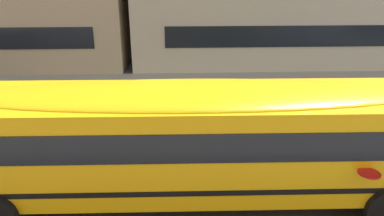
{
  "coord_description": "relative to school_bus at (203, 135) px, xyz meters",
  "views": [
    {
      "loc": [
        0.34,
        -8.71,
        4.88
      ],
      "look_at": [
        0.7,
        -0.91,
        1.89
      ],
      "focal_mm": 32.33,
      "sensor_mm": 36.0,
      "label": 1
    }
  ],
  "objects": [
    {
      "name": "lane_centreline",
      "position": [
        -0.9,
        1.83,
        -1.6
      ],
      "size": [
        110.0,
        0.16,
        0.01
      ],
      "primitive_type": "cube",
      "color": "silver",
      "rests_on": "ground_plane"
    },
    {
      "name": "school_bus",
      "position": [
        0.0,
        0.0,
        0.0
      ],
      "size": [
        12.13,
        3.0,
        2.7
      ],
      "rotation": [
        0.0,
        0.0,
        -0.02
      ],
      "color": "yellow",
      "rests_on": "ground_plane"
    },
    {
      "name": "ground_plane",
      "position": [
        -0.9,
        1.83,
        -1.61
      ],
      "size": [
        400.0,
        400.0,
        0.0
      ],
      "primitive_type": "plane",
      "color": "#38383D"
    },
    {
      "name": "sidewalk_far",
      "position": [
        -0.9,
        9.54,
        -1.6
      ],
      "size": [
        120.0,
        3.0,
        0.01
      ],
      "primitive_type": "cube",
      "color": "gray",
      "rests_on": "ground_plane"
    }
  ]
}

